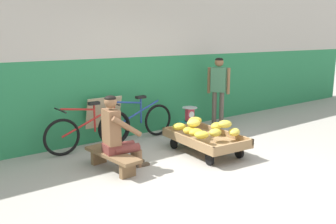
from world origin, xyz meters
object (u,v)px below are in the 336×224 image
at_px(vendor_seated, 117,133).
at_px(weighing_scale, 190,114).
at_px(plastic_crate, 190,129).
at_px(customer_adult, 219,85).
at_px(bicycle_near_left, 90,131).
at_px(low_bench, 112,157).
at_px(banana_cart, 205,140).
at_px(bicycle_far_left, 137,122).
at_px(sign_board, 103,119).

height_order(vendor_seated, weighing_scale, vendor_seated).
relative_size(plastic_crate, customer_adult, 0.24).
relative_size(vendor_seated, bicycle_near_left, 0.69).
bearing_deg(low_bench, plastic_crate, 18.69).
bearing_deg(weighing_scale, customer_adult, 9.17).
xyz_separation_m(banana_cart, low_bench, (-1.66, 0.26, -0.04)).
relative_size(vendor_seated, plastic_crate, 3.17).
distance_m(plastic_crate, bicycle_far_left, 1.09).
bearing_deg(vendor_seated, bicycle_far_left, 46.94).
xyz_separation_m(vendor_seated, plastic_crate, (2.08, 0.74, -0.42)).
xyz_separation_m(banana_cart, vendor_seated, (-1.57, 0.26, 0.33)).
relative_size(vendor_seated, weighing_scale, 3.80).
bearing_deg(low_bench, bicycle_near_left, 81.40).
distance_m(vendor_seated, bicycle_near_left, 1.14).
height_order(bicycle_far_left, sign_board, sign_board).
bearing_deg(bicycle_far_left, low_bench, -135.49).
xyz_separation_m(weighing_scale, customer_adult, (0.94, 0.15, 0.50)).
xyz_separation_m(banana_cart, weighing_scale, (0.50, 1.00, 0.21)).
bearing_deg(low_bench, weighing_scale, 18.67).
bearing_deg(customer_adult, plastic_crate, -170.90).
bearing_deg(weighing_scale, plastic_crate, 90.00).
bearing_deg(banana_cart, vendor_seated, 170.79).
distance_m(banana_cart, customer_adult, 1.98).
xyz_separation_m(low_bench, plastic_crate, (2.16, 0.73, -0.05)).
bearing_deg(low_bench, sign_board, 67.18).
height_order(vendor_seated, sign_board, vendor_seated).
xyz_separation_m(bicycle_near_left, sign_board, (0.44, 0.34, 0.08)).
distance_m(bicycle_far_left, customer_adult, 2.04).
xyz_separation_m(vendor_seated, customer_adult, (3.02, 0.89, 0.38)).
relative_size(low_bench, bicycle_far_left, 0.68).
relative_size(bicycle_far_left, customer_adult, 1.09).
bearing_deg(vendor_seated, sign_board, 70.28).
distance_m(bicycle_near_left, customer_adult, 3.01).
xyz_separation_m(low_bench, customer_adult, (3.11, 0.88, 0.75)).
bearing_deg(vendor_seated, banana_cart, -9.21).
distance_m(plastic_crate, sign_board, 1.74).
bearing_deg(low_bench, bicycle_far_left, 44.51).
height_order(low_bench, bicycle_near_left, bicycle_near_left).
distance_m(low_bench, bicycle_far_left, 1.66).
bearing_deg(bicycle_far_left, bicycle_near_left, -177.14).
bearing_deg(plastic_crate, sign_board, 155.19).
height_order(plastic_crate, customer_adult, customer_adult).
relative_size(weighing_scale, sign_board, 0.34).
distance_m(plastic_crate, weighing_scale, 0.30).
xyz_separation_m(vendor_seated, bicycle_near_left, (0.08, 1.12, -0.21)).
bearing_deg(bicycle_near_left, vendor_seated, -94.10).
height_order(plastic_crate, sign_board, sign_board).
xyz_separation_m(weighing_scale, sign_board, (-1.55, 0.72, -0.02)).
distance_m(sign_board, customer_adult, 2.61).
distance_m(low_bench, plastic_crate, 2.29).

